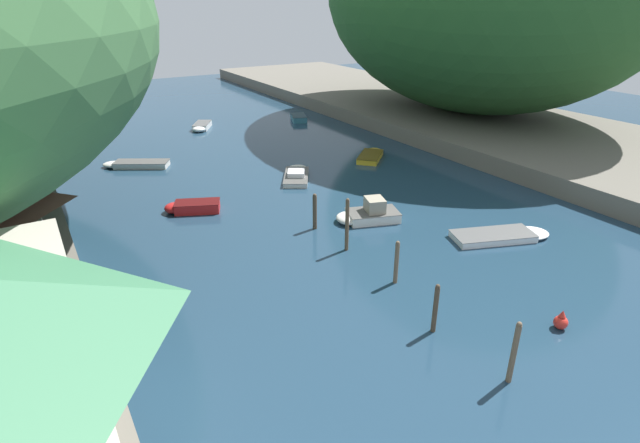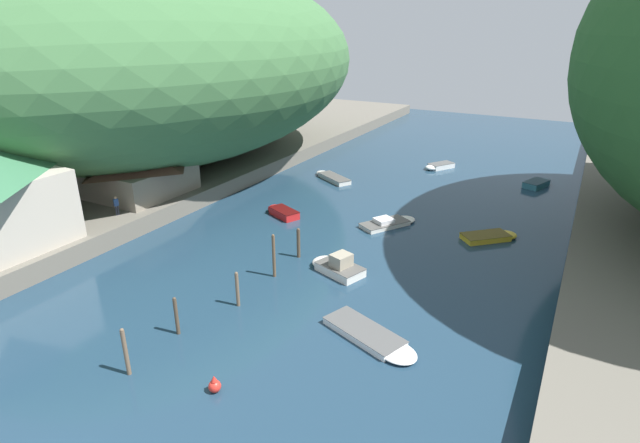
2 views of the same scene
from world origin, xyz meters
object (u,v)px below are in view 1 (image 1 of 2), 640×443
object	(u,v)px
boat_yellow_tender	(297,174)
boat_white_cruiser	(298,117)
boat_small_dinghy	(367,214)
boat_cabin_cruiser	(191,207)
person_on_quay	(28,284)
boat_moored_right	(371,155)
boat_far_right_bank	(504,235)
boat_red_skiff	(201,127)
boat_mid_channel	(134,164)
channel_buoy_near	(561,321)

from	to	relation	value
boat_yellow_tender	boat_white_cruiser	bearing A→B (deg)	92.06
boat_small_dinghy	boat_cabin_cruiser	world-z (taller)	boat_small_dinghy
person_on_quay	boat_cabin_cruiser	bearing A→B (deg)	-24.80
boat_moored_right	boat_white_cruiser	world-z (taller)	boat_white_cruiser
boat_moored_right	boat_cabin_cruiser	distance (m)	19.03
boat_far_right_bank	person_on_quay	bearing A→B (deg)	-78.89
boat_moored_right	boat_far_right_bank	xyz separation A→B (m)	(-3.09, -18.19, -0.03)
boat_red_skiff	boat_moored_right	xyz separation A→B (m)	(10.12, -18.87, -0.07)
boat_small_dinghy	boat_mid_channel	distance (m)	22.94
boat_cabin_cruiser	boat_white_cruiser	world-z (taller)	boat_cabin_cruiser
boat_far_right_bank	channel_buoy_near	distance (m)	9.34
channel_buoy_near	person_on_quay	xyz separation A→B (m)	(-20.42, 11.85, 2.19)
boat_mid_channel	person_on_quay	xyz separation A→B (m)	(-8.98, -22.63, 2.29)
boat_red_skiff	boat_yellow_tender	xyz separation A→B (m)	(1.42, -20.14, -0.07)
boat_far_right_bank	channel_buoy_near	bearing A→B (deg)	-14.24
boat_red_skiff	boat_moored_right	distance (m)	21.42
boat_yellow_tender	boat_small_dinghy	size ratio (longest dim) A/B	1.22
boat_far_right_bank	boat_red_skiff	bearing A→B (deg)	-148.95
boat_yellow_tender	boat_moored_right	bearing A→B (deg)	39.37
person_on_quay	boat_far_right_bank	bearing A→B (deg)	-78.95
boat_small_dinghy	person_on_quay	world-z (taller)	person_on_quay
channel_buoy_near	boat_small_dinghy	bearing A→B (deg)	92.00
boat_small_dinghy	boat_white_cruiser	size ratio (longest dim) A/B	1.11
boat_white_cruiser	person_on_quay	bearing A→B (deg)	-113.60
boat_mid_channel	boat_far_right_bank	distance (m)	31.59
boat_mid_channel	boat_small_dinghy	bearing A→B (deg)	-121.15
boat_moored_right	boat_mid_channel	world-z (taller)	boat_mid_channel
boat_moored_right	channel_buoy_near	size ratio (longest dim) A/B	4.97
boat_yellow_tender	boat_far_right_bank	xyz separation A→B (m)	(5.62, -16.93, -0.04)
boat_yellow_tender	person_on_quay	bearing A→B (deg)	-116.45
channel_buoy_near	person_on_quay	distance (m)	23.71
boat_yellow_tender	boat_mid_channel	distance (m)	14.86
boat_small_dinghy	boat_white_cruiser	bearing A→B (deg)	-1.42
boat_yellow_tender	boat_red_skiff	bearing A→B (deg)	125.15
boat_moored_right	person_on_quay	xyz separation A→B (m)	(-28.80, -14.03, 2.32)
boat_red_skiff	boat_mid_channel	distance (m)	14.13
boat_yellow_tender	person_on_quay	xyz separation A→B (m)	(-20.10, -12.77, 2.31)
boat_white_cruiser	channel_buoy_near	world-z (taller)	channel_buoy_near
boat_yellow_tender	boat_far_right_bank	bearing A→B (deg)	-40.52
boat_red_skiff	boat_mid_channel	world-z (taller)	boat_red_skiff
boat_small_dinghy	channel_buoy_near	bearing A→B (deg)	-159.41
boat_moored_right	boat_far_right_bank	world-z (taller)	boat_moored_right
boat_white_cruiser	channel_buoy_near	xyz separation A→B (m)	(-10.03, -43.26, 0.03)
boat_moored_right	boat_white_cruiser	distance (m)	17.46
boat_yellow_tender	channel_buoy_near	distance (m)	24.62
boat_yellow_tender	boat_moored_right	distance (m)	8.80
boat_yellow_tender	channel_buoy_near	xyz separation A→B (m)	(0.32, -24.62, 0.12)
boat_cabin_cruiser	boat_far_right_bank	distance (m)	21.13
boat_yellow_tender	channel_buoy_near	world-z (taller)	channel_buoy_near
boat_yellow_tender	channel_buoy_near	bearing A→B (deg)	-58.13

